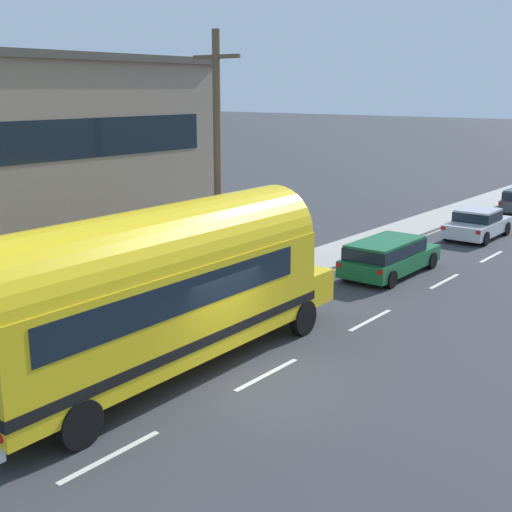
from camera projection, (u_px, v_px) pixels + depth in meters
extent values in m
plane|color=#38383D|center=(252.00, 382.00, 16.08)|extent=(300.00, 300.00, 0.00)
cube|color=silver|center=(111.00, 456.00, 12.84)|extent=(0.14, 2.40, 0.01)
cube|color=silver|center=(267.00, 374.00, 16.53)|extent=(0.14, 2.40, 0.01)
cube|color=silver|center=(370.00, 320.00, 20.41)|extent=(0.14, 2.40, 0.01)
cube|color=silver|center=(445.00, 281.00, 24.54)|extent=(0.14, 2.40, 0.01)
cube|color=silver|center=(491.00, 257.00, 28.13)|extent=(0.14, 2.40, 0.01)
cube|color=silver|center=(361.00, 260.00, 27.60)|extent=(0.12, 80.00, 0.01)
cube|color=#ADA89E|center=(309.00, 263.00, 26.76)|extent=(2.33, 90.00, 0.15)
cube|color=black|center=(37.00, 263.00, 19.93)|extent=(0.08, 13.79, 1.20)
cube|color=black|center=(27.00, 142.00, 19.09)|extent=(0.08, 13.79, 1.20)
cylinder|color=brown|center=(218.00, 172.00, 21.19)|extent=(0.24, 0.24, 8.50)
cube|color=brown|center=(216.00, 57.00, 20.37)|extent=(1.80, 0.12, 0.12)
cube|color=yellow|center=(157.00, 307.00, 16.01)|extent=(2.72, 9.87, 2.30)
cylinder|color=yellow|center=(156.00, 260.00, 15.73)|extent=(2.67, 9.77, 2.45)
cube|color=yellow|center=(290.00, 283.00, 20.47)|extent=(2.29, 1.35, 0.95)
cube|color=black|center=(158.00, 333.00, 16.16)|extent=(2.76, 9.92, 0.24)
cube|color=black|center=(147.00, 286.00, 15.63)|extent=(2.71, 8.08, 0.76)
sphere|color=red|center=(1.00, 438.00, 11.82)|extent=(0.20, 0.20, 0.20)
cube|color=black|center=(279.00, 244.00, 19.69)|extent=(2.14, 0.15, 0.96)
cube|color=silver|center=(303.00, 282.00, 21.03)|extent=(0.90, 0.12, 0.56)
cylinder|color=black|center=(238.00, 302.00, 20.48)|extent=(0.28, 1.01, 1.00)
cylinder|color=black|center=(303.00, 318.00, 19.11)|extent=(0.28, 1.01, 1.00)
cylinder|color=black|center=(9.00, 392.00, 14.43)|extent=(0.28, 1.01, 1.00)
cylinder|color=black|center=(80.00, 424.00, 13.06)|extent=(0.28, 1.01, 1.00)
cube|color=#196633|center=(391.00, 260.00, 25.41)|extent=(1.90, 4.79, 0.60)
cube|color=#196633|center=(385.00, 248.00, 24.91)|extent=(1.69, 3.34, 0.55)
cube|color=black|center=(385.00, 248.00, 24.92)|extent=(1.75, 3.38, 0.43)
cube|color=red|center=(339.00, 265.00, 24.03)|extent=(0.20, 0.04, 0.14)
cube|color=red|center=(380.00, 272.00, 23.05)|extent=(0.20, 0.04, 0.14)
cylinder|color=black|center=(390.00, 254.00, 27.29)|extent=(0.20, 0.64, 0.64)
cylinder|color=black|center=(432.00, 260.00, 26.22)|extent=(0.20, 0.64, 0.64)
cylinder|color=black|center=(347.00, 271.00, 24.71)|extent=(0.20, 0.64, 0.64)
cylinder|color=black|center=(391.00, 279.00, 23.64)|extent=(0.20, 0.64, 0.64)
cube|color=silver|center=(478.00, 227.00, 31.60)|extent=(1.87, 4.24, 0.60)
cube|color=silver|center=(478.00, 215.00, 31.37)|extent=(1.65, 1.89, 0.55)
cube|color=black|center=(478.00, 216.00, 31.37)|extent=(1.71, 1.93, 0.43)
cube|color=red|center=(443.00, 228.00, 30.41)|extent=(0.20, 0.04, 0.14)
cube|color=red|center=(478.00, 233.00, 29.45)|extent=(0.20, 0.04, 0.14)
cylinder|color=black|center=(470.00, 224.00, 33.25)|extent=(0.20, 0.64, 0.64)
cylinder|color=black|center=(506.00, 229.00, 32.20)|extent=(0.20, 0.64, 0.64)
cylinder|color=black|center=(447.00, 234.00, 31.09)|extent=(0.20, 0.64, 0.64)
cylinder|color=black|center=(485.00, 239.00, 30.04)|extent=(0.20, 0.64, 0.64)
cube|color=red|center=(500.00, 203.00, 36.96)|extent=(0.20, 0.04, 0.14)
cylinder|color=black|center=(503.00, 208.00, 37.64)|extent=(0.21, 0.64, 0.64)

